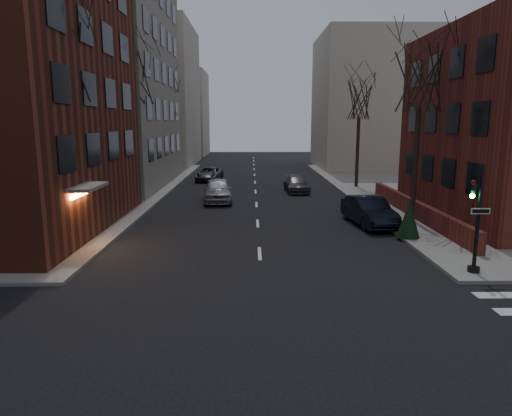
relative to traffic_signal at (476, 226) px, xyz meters
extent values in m
cube|color=gray|center=(-24.94, 25.01, 12.09)|extent=(18.00, 18.00, 28.00)
cube|color=maroon|center=(1.36, 10.01, -1.26)|extent=(0.35, 16.00, 1.00)
cube|color=#BAB39D|center=(-22.94, 46.01, 7.09)|extent=(14.00, 16.00, 18.00)
cube|color=#BAB39D|center=(7.06, 41.01, 6.09)|extent=(14.00, 14.00, 16.00)
cube|color=#BAB39D|center=(-20.94, 63.01, 5.09)|extent=(10.00, 12.00, 14.00)
cylinder|color=black|center=(0.06, 0.01, 0.24)|extent=(0.14, 0.14, 4.00)
cylinder|color=black|center=(0.06, 0.01, -1.66)|extent=(0.44, 0.44, 0.20)
imported|color=black|center=(-0.19, 0.01, 1.09)|extent=(0.16, 0.20, 1.00)
sphere|color=#19FF4C|center=(-0.26, -0.04, 1.14)|extent=(0.18, 0.18, 0.18)
cube|color=white|center=(0.06, -0.11, 0.59)|extent=(0.70, 0.03, 0.22)
cylinder|color=#2D231C|center=(-16.74, 5.01, 1.57)|extent=(0.28, 0.28, 6.65)
cylinder|color=#2D231C|center=(-16.74, 17.01, 1.74)|extent=(0.28, 0.28, 7.00)
cylinder|color=#2D231C|center=(-16.74, 31.01, 1.39)|extent=(0.28, 0.28, 6.30)
cylinder|color=#2D231C|center=(0.86, 9.01, 1.39)|extent=(0.28, 0.28, 6.30)
cylinder|color=#2D231C|center=(0.86, 23.01, 1.22)|extent=(0.28, 0.28, 5.95)
cylinder|color=black|center=(-16.14, 13.01, 1.24)|extent=(0.12, 0.12, 6.00)
sphere|color=#FFA54C|center=(-16.14, 13.01, 4.34)|extent=(0.36, 0.36, 0.36)
cylinder|color=black|center=(-16.14, 33.01, 1.24)|extent=(0.12, 0.12, 6.00)
sphere|color=#FFA54C|center=(-16.14, 33.01, 4.34)|extent=(0.36, 0.36, 0.36)
imported|color=black|center=(-1.74, 8.51, -1.11)|extent=(2.34, 5.05, 1.60)
imported|color=#A3A3A8|center=(-10.72, 16.27, -1.07)|extent=(2.37, 5.09, 1.69)
imported|color=#3F3F44|center=(-4.56, 20.82, -1.27)|extent=(2.01, 4.49, 1.28)
imported|color=#3C3B40|center=(-12.40, 28.20, -1.25)|extent=(2.66, 4.96, 1.32)
cube|color=white|center=(1.55, 8.85, -1.30)|extent=(0.52, 0.64, 0.91)
cone|color=#15301C|center=(-0.64, 5.24, -0.85)|extent=(1.20, 1.20, 1.81)
camera|label=1|loc=(-8.30, -16.31, 3.81)|focal=32.00mm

